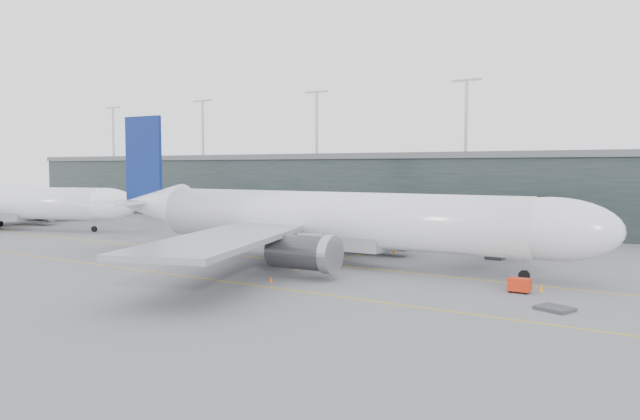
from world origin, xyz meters
The scene contains 17 objects.
ground centered at (0.00, 0.00, 0.00)m, with size 320.00×320.00×0.00m, color #5B5C60.
taxiline_a centered at (0.00, -4.00, 0.01)m, with size 160.00×0.25×0.02m, color gold.
taxiline_b centered at (0.00, -20.00, 0.01)m, with size 160.00×0.25×0.02m, color gold.
taxiline_lead_main centered at (5.00, 20.00, 0.01)m, with size 0.25×60.00×0.02m, color gold.
taxiline_lead_adj centered at (-75.00, 20.00, 0.01)m, with size 0.25×60.00×0.02m, color gold.
terminal centered at (0.00, 58.00, 7.62)m, with size 240.00×36.00×29.00m.
main_aircraft centered at (5.36, -3.21, 5.64)m, with size 71.60×67.27×20.09m.
jet_bridge centered at (22.64, 27.01, 5.56)m, with size 5.06×48.77×7.43m.
gse_cart centered at (31.33, -8.71, 0.80)m, with size 2.11×1.35×1.44m.
baggage_dolly centered at (35.99, -14.64, 0.17)m, with size 2.88×2.30×0.29m, color #36363B.
uld_a centered at (-5.22, 9.56, 1.03)m, with size 2.25×1.84×1.96m.
uld_b centered at (-2.32, 11.41, 0.90)m, with size 2.31×2.10×1.71m.
uld_c centered at (-0.50, 11.01, 0.97)m, with size 2.44×2.18×1.84m.
cone_nose centered at (32.93, -6.76, 0.38)m, with size 0.48×0.48×0.76m, color orange.
cone_wing_stbd centered at (7.33, -17.58, 0.33)m, with size 0.42×0.42×0.66m, color #EC430D.
cone_wing_port centered at (8.20, 10.35, 0.35)m, with size 0.44×0.44×0.69m, color orange.
cone_tail centered at (-7.43, -12.66, 0.38)m, with size 0.48×0.48×0.76m, color #E3480C.
Camera 1 is at (47.99, -70.29, 12.43)m, focal length 35.00 mm.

